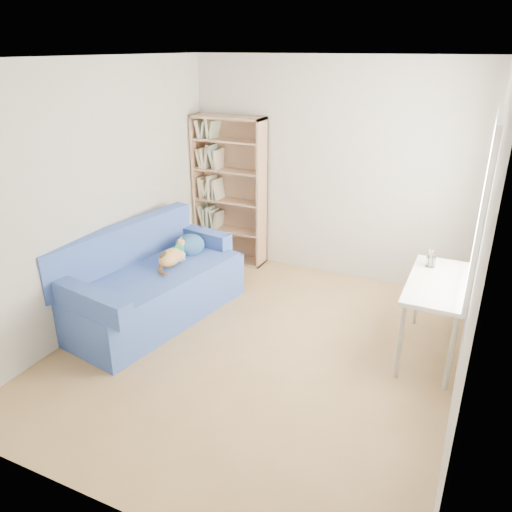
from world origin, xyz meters
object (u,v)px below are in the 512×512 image
(sofa, at_px, (151,284))
(desk, at_px, (437,289))
(bookshelf, at_px, (230,197))
(pen_cup, at_px, (431,260))

(sofa, distance_m, desk, 2.85)
(sofa, relative_size, bookshelf, 1.12)
(sofa, xyz_separation_m, bookshelf, (0.06, 1.70, 0.51))
(bookshelf, relative_size, desk, 1.71)
(desk, xyz_separation_m, pen_cup, (-0.11, 0.30, 0.15))
(pen_cup, bearing_deg, desk, -69.84)
(desk, distance_m, pen_cup, 0.35)
(sofa, distance_m, pen_cup, 2.83)
(bookshelf, xyz_separation_m, pen_cup, (2.62, -0.91, -0.06))
(sofa, bearing_deg, bookshelf, 97.87)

